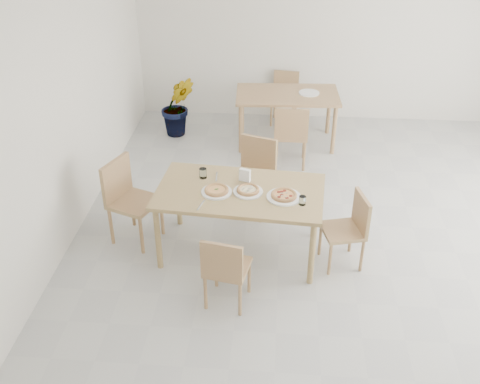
# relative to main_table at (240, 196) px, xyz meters

# --- Properties ---
(main_table) EXTENTS (1.73, 1.07, 0.75)m
(main_table) POSITION_rel_main_table_xyz_m (0.00, 0.00, 0.00)
(main_table) COLOR tan
(main_table) RESTS_ON ground
(chair_south) EXTENTS (0.45, 0.45, 0.77)m
(chair_south) POSITION_rel_main_table_xyz_m (-0.07, -0.84, -0.23)
(chair_south) COLOR tan
(chair_south) RESTS_ON ground
(chair_north) EXTENTS (0.55, 0.55, 0.87)m
(chair_north) POSITION_rel_main_table_xyz_m (0.10, 0.87, -0.17)
(chair_north) COLOR tan
(chair_north) RESTS_ON ground
(chair_west) EXTENTS (0.59, 0.59, 0.92)m
(chair_west) POSITION_rel_main_table_xyz_m (-1.21, 0.17, -0.15)
(chair_west) COLOR tan
(chair_west) RESTS_ON ground
(chair_east) EXTENTS (0.47, 0.47, 0.78)m
(chair_east) POSITION_rel_main_table_xyz_m (1.11, -0.10, -0.22)
(chair_east) COLOR tan
(chair_east) RESTS_ON ground
(plate_margherita) EXTENTS (0.30, 0.30, 0.02)m
(plate_margherita) POSITION_rel_main_table_xyz_m (-0.23, -0.06, 0.08)
(plate_margherita) COLOR white
(plate_margherita) RESTS_ON main_table
(plate_mushroom) EXTENTS (0.29, 0.29, 0.02)m
(plate_mushroom) POSITION_rel_main_table_xyz_m (0.08, -0.04, 0.08)
(plate_mushroom) COLOR white
(plate_mushroom) RESTS_ON main_table
(plate_pepperoni) EXTENTS (0.34, 0.34, 0.02)m
(plate_pepperoni) POSITION_rel_main_table_xyz_m (0.44, -0.11, 0.08)
(plate_pepperoni) COLOR white
(plate_pepperoni) RESTS_ON main_table
(pizza_margherita) EXTENTS (0.26, 0.26, 0.03)m
(pizza_margherita) POSITION_rel_main_table_xyz_m (-0.23, -0.06, 0.10)
(pizza_margherita) COLOR tan
(pizza_margherita) RESTS_ON plate_margherita
(pizza_mushroom) EXTENTS (0.29, 0.29, 0.03)m
(pizza_mushroom) POSITION_rel_main_table_xyz_m (0.08, -0.04, 0.10)
(pizza_mushroom) COLOR tan
(pizza_mushroom) RESTS_ON plate_mushroom
(pizza_pepperoni) EXTENTS (0.29, 0.29, 0.03)m
(pizza_pepperoni) POSITION_rel_main_table_xyz_m (0.44, -0.11, 0.11)
(pizza_pepperoni) COLOR tan
(pizza_pepperoni) RESTS_ON plate_pepperoni
(tumbler_a) EXTENTS (0.08, 0.08, 0.10)m
(tumbler_a) POSITION_rel_main_table_xyz_m (-0.40, 0.22, 0.12)
(tumbler_a) COLOR white
(tumbler_a) RESTS_ON main_table
(tumbler_b) EXTENTS (0.07, 0.07, 0.09)m
(tumbler_b) POSITION_rel_main_table_xyz_m (0.61, -0.22, 0.12)
(tumbler_b) COLOR white
(tumbler_b) RESTS_ON main_table
(napkin_holder) EXTENTS (0.14, 0.10, 0.14)m
(napkin_holder) POSITION_rel_main_table_xyz_m (0.04, 0.18, 0.14)
(napkin_holder) COLOR silver
(napkin_holder) RESTS_ON main_table
(fork_a) EXTENTS (0.03, 0.19, 0.01)m
(fork_a) POSITION_rel_main_table_xyz_m (-0.26, 0.25, 0.08)
(fork_a) COLOR silver
(fork_a) RESTS_ON main_table
(fork_b) EXTENTS (0.06, 0.19, 0.01)m
(fork_b) POSITION_rel_main_table_xyz_m (-0.35, -0.31, 0.08)
(fork_b) COLOR silver
(fork_b) RESTS_ON main_table
(second_table) EXTENTS (1.46, 0.88, 0.75)m
(second_table) POSITION_rel_main_table_xyz_m (0.46, 2.66, -0.01)
(second_table) COLOR tan
(second_table) RESTS_ON ground
(chair_back_s) EXTENTS (0.44, 0.44, 0.87)m
(chair_back_s) POSITION_rel_main_table_xyz_m (0.52, 1.92, -0.17)
(chair_back_s) COLOR tan
(chair_back_s) RESTS_ON ground
(chair_back_n) EXTENTS (0.43, 0.43, 0.78)m
(chair_back_n) POSITION_rel_main_table_xyz_m (0.43, 3.42, -0.22)
(chair_back_n) COLOR tan
(chair_back_n) RESTS_ON ground
(plate_empty) EXTENTS (0.29, 0.29, 0.02)m
(plate_empty) POSITION_rel_main_table_xyz_m (0.76, 2.68, 0.08)
(plate_empty) COLOR white
(plate_empty) RESTS_ON second_table
(potted_plant) EXTENTS (0.59, 0.52, 0.90)m
(potted_plant) POSITION_rel_main_table_xyz_m (-1.13, 2.81, -0.23)
(potted_plant) COLOR #215F1C
(potted_plant) RESTS_ON ground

